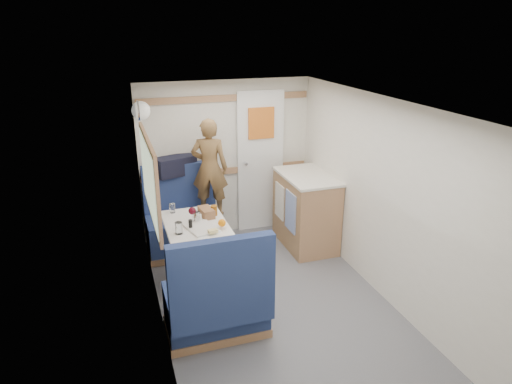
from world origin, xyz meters
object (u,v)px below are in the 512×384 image
object	(u,v)px
person	(210,168)
salt_grinder	(200,218)
cheese_block	(213,231)
bench_far	(184,228)
wine_glass	(192,211)
duffel_bag	(176,166)
tray	(202,228)
dome_light	(141,111)
tumbler_mid	(172,208)
pepper_grinder	(190,224)
bread_loaf	(206,212)
bench_near	(217,306)
orange_fruit	(222,223)
dinette_table	(197,238)
beer_glass	(214,211)
tumbler_left	(179,228)
tumbler_right	(197,217)
galley_counter	(306,210)

from	to	relation	value
person	salt_grinder	world-z (taller)	person
cheese_block	bench_far	bearing A→B (deg)	95.32
bench_far	wine_glass	world-z (taller)	bench_far
person	wine_glass	world-z (taller)	person
duffel_bag	tray	xyz separation A→B (m)	(0.05, -1.25, -0.28)
dome_light	tumbler_mid	distance (m)	1.11
cheese_block	tumbler_mid	world-z (taller)	tumbler_mid
tray	cheese_block	size ratio (longest dim) A/B	3.71
pepper_grinder	salt_grinder	world-z (taller)	pepper_grinder
person	tray	xyz separation A→B (m)	(-0.31, -0.96, -0.31)
wine_glass	bread_loaf	size ratio (longest dim) A/B	0.76
bench_near	dome_light	bearing A→B (deg)	102.82
person	orange_fruit	size ratio (longest dim) A/B	15.10
dome_light	tray	distance (m)	1.48
dinette_table	tray	distance (m)	0.21
beer_glass	orange_fruit	bearing A→B (deg)	-90.00
bread_loaf	person	bearing A→B (deg)	73.77
cheese_block	orange_fruit	bearing A→B (deg)	42.81
wine_glass	tumbler_left	world-z (taller)	wine_glass
dinette_table	cheese_block	world-z (taller)	cheese_block
bench_far	tray	xyz separation A→B (m)	(0.03, -1.00, 0.43)
tray	tumbler_left	distance (m)	0.24
pepper_grinder	bench_near	bearing A→B (deg)	-84.39
person	pepper_grinder	xyz separation A→B (m)	(-0.41, -0.93, -0.27)
dome_light	tumbler_mid	world-z (taller)	dome_light
salt_grinder	tumbler_right	bearing A→B (deg)	166.83
tumbler_right	beer_glass	bearing A→B (deg)	28.49
dome_light	galley_counter	bearing A→B (deg)	-9.18
bench_near	orange_fruit	world-z (taller)	bench_near
dinette_table	tray	bearing A→B (deg)	-78.19
tumbler_left	duffel_bag	bearing A→B (deg)	81.99
orange_fruit	duffel_bag	bearing A→B (deg)	100.65
bench_near	beer_glass	bearing A→B (deg)	77.62
tumbler_mid	person	bearing A→B (deg)	41.01
dinette_table	tumbler_right	distance (m)	0.22
bench_near	wine_glass	distance (m)	1.06
dome_light	tumbler_right	xyz separation A→B (m)	(0.41, -0.80, -0.97)
galley_counter	duffel_bag	bearing A→B (deg)	159.03
tumbler_right	beer_glass	size ratio (longest dim) A/B	1.01
wine_glass	salt_grinder	distance (m)	0.11
wine_glass	beer_glass	distance (m)	0.29
wine_glass	beer_glass	size ratio (longest dim) A/B	1.54
pepper_grinder	dome_light	bearing A→B (deg)	108.31
salt_grinder	bread_loaf	bearing A→B (deg)	51.28
wine_glass	beer_glass	bearing A→B (deg)	24.78
person	duffel_bag	bearing A→B (deg)	-17.93
dinette_table	galley_counter	xyz separation A→B (m)	(1.47, 0.55, -0.10)
dome_light	bench_near	bearing A→B (deg)	-77.18
cheese_block	tumbler_mid	distance (m)	0.73
bench_near	salt_grinder	size ratio (longest dim) A/B	12.80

